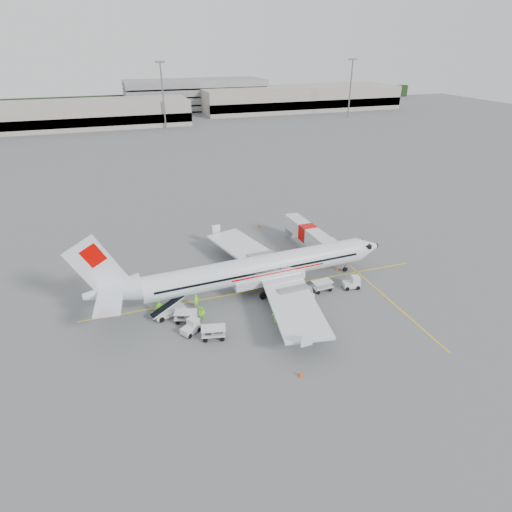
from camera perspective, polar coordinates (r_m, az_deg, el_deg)
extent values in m
plane|color=#56595B|center=(54.72, 0.68, -4.45)|extent=(360.00, 360.00, 0.00)
cube|color=yellow|center=(54.72, 0.68, -4.44)|extent=(44.00, 0.20, 0.01)
cube|color=yellow|center=(54.69, 17.64, -5.88)|extent=(0.20, 20.00, 0.01)
cone|color=#EA480F|center=(60.18, 10.70, -1.56)|extent=(0.33, 0.33, 0.55)
cone|color=#EA480F|center=(72.91, 0.47, 4.13)|extent=(0.37, 0.37, 0.61)
cone|color=#EA480F|center=(41.97, 5.97, -15.32)|extent=(0.39, 0.39, 0.64)
imported|color=#7FE919|center=(51.16, -7.94, -6.00)|extent=(0.77, 0.72, 1.77)
imported|color=#7FE919|center=(48.97, -7.20, -7.63)|extent=(1.05, 0.97, 1.73)
imported|color=#7FE919|center=(48.36, 2.64, -7.93)|extent=(1.22, 1.24, 1.71)
imported|color=#7FE919|center=(50.71, -12.78, -6.73)|extent=(1.18, 0.91, 1.86)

